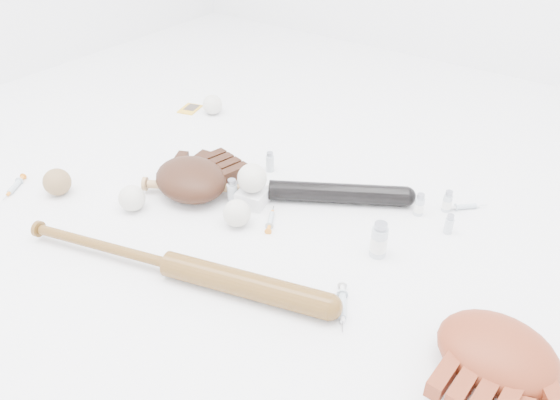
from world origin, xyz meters
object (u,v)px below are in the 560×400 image
Objects in this scene: bat_dark at (272,190)px; bat_wood at (170,264)px; pedestal at (253,197)px; glove_dark at (191,179)px.

bat_dark is 0.96× the size of bat_wood.
bat_wood reaches higher than bat_dark.
bat_dark is 10.19× the size of pedestal.
bat_wood is 0.36m from pedestal.
bat_wood is 10.62× the size of pedestal.
bat_dark is at bearing 41.41° from glove_dark.
bat_dark reaches higher than pedestal.
pedestal is at bearing 31.78° from glove_dark.
glove_dark is (-0.21, 0.30, 0.02)m from bat_wood.
glove_dark reaches higher than bat_dark.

